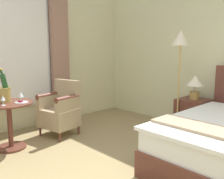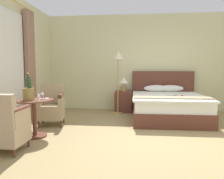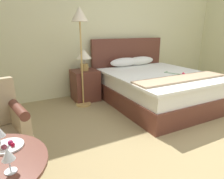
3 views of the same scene
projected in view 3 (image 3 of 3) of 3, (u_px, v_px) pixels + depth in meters
ground_plane at (209, 149)px, 2.38m from camera, size 7.45×7.45×0.00m
wall_headboard_side at (107, 26)px, 4.29m from camera, size 6.07×0.12×2.84m
bed at (154, 86)px, 3.82m from camera, size 1.77×2.11×1.17m
nightstand at (85, 85)px, 3.96m from camera, size 0.51×0.48×0.60m
bedside_lamp at (84, 56)px, 3.79m from camera, size 0.29×0.29×0.40m
floor_lamp_brass at (80, 27)px, 3.35m from camera, size 0.29×0.29×1.73m
wine_glass_near_bucket at (8, 156)px, 0.99m from camera, size 0.07×0.07×0.13m
snack_plate at (8, 146)px, 1.22m from camera, size 0.18×0.18×0.04m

